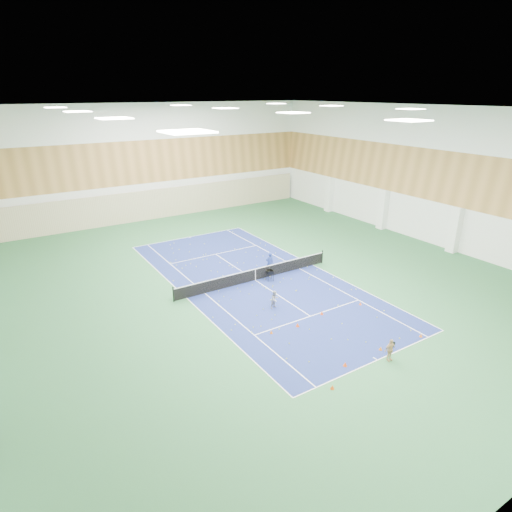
{
  "coord_description": "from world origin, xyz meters",
  "views": [
    {
      "loc": [
        -15.37,
        -24.34,
        13.06
      ],
      "look_at": [
        -0.06,
        -0.17,
        2.0
      ],
      "focal_mm": 30.0,
      "sensor_mm": 36.0,
      "label": 1
    }
  ],
  "objects_px": {
    "coach": "(270,263)",
    "child_court": "(275,299)",
    "tennis_net": "(255,274)",
    "ball_cart": "(270,275)",
    "child_apron": "(390,350)"
  },
  "relations": [
    {
      "from": "tennis_net",
      "to": "child_court",
      "type": "relative_size",
      "value": 10.72
    },
    {
      "from": "coach",
      "to": "child_court",
      "type": "xyz_separation_m",
      "value": [
        -2.88,
        -4.87,
        -0.25
      ]
    },
    {
      "from": "child_court",
      "to": "child_apron",
      "type": "xyz_separation_m",
      "value": [
        1.73,
        -7.92,
        0.03
      ]
    },
    {
      "from": "child_apron",
      "to": "ball_cart",
      "type": "bearing_deg",
      "value": 91.18
    },
    {
      "from": "coach",
      "to": "child_apron",
      "type": "distance_m",
      "value": 12.84
    },
    {
      "from": "coach",
      "to": "child_apron",
      "type": "bearing_deg",
      "value": 91.68
    },
    {
      "from": "child_apron",
      "to": "child_court",
      "type": "bearing_deg",
      "value": 105.28
    },
    {
      "from": "coach",
      "to": "child_court",
      "type": "height_order",
      "value": "coach"
    },
    {
      "from": "tennis_net",
      "to": "child_apron",
      "type": "relative_size",
      "value": 10.22
    },
    {
      "from": "ball_cart",
      "to": "child_apron",
      "type": "bearing_deg",
      "value": -80.65
    },
    {
      "from": "child_court",
      "to": "coach",
      "type": "bearing_deg",
      "value": 48.59
    },
    {
      "from": "child_court",
      "to": "child_apron",
      "type": "relative_size",
      "value": 0.95
    },
    {
      "from": "tennis_net",
      "to": "ball_cart",
      "type": "relative_size",
      "value": 15.08
    },
    {
      "from": "child_court",
      "to": "ball_cart",
      "type": "distance_m",
      "value": 4.23
    },
    {
      "from": "tennis_net",
      "to": "coach",
      "type": "xyz_separation_m",
      "value": [
        1.66,
        0.6,
        0.29
      ]
    }
  ]
}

